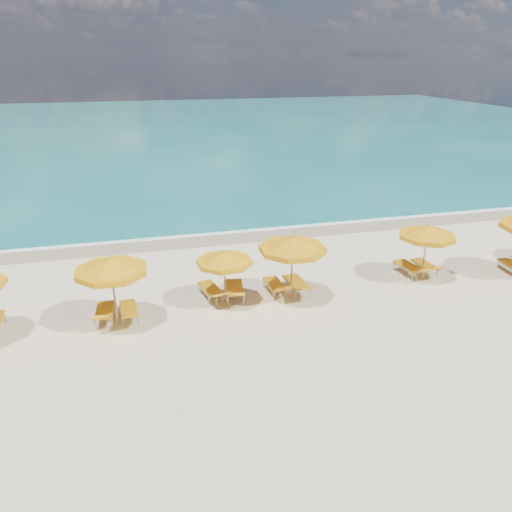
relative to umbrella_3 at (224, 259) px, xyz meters
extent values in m
plane|color=beige|center=(1.52, -0.18, -1.78)|extent=(120.00, 120.00, 0.00)
cube|color=#126566|center=(1.52, 47.82, -1.78)|extent=(120.00, 80.00, 0.30)
cube|color=tan|center=(1.52, 7.22, -1.78)|extent=(120.00, 2.60, 0.01)
cube|color=white|center=(1.52, 8.02, -1.78)|extent=(120.00, 1.20, 0.03)
cube|color=white|center=(-4.48, 16.82, -1.78)|extent=(14.00, 0.36, 0.05)
cube|color=white|center=(9.52, 23.82, -1.78)|extent=(18.00, 0.30, 0.05)
cylinder|color=tan|center=(-3.88, -0.54, -0.59)|extent=(0.07, 0.07, 2.37)
cone|color=orange|center=(-3.88, -0.54, 0.40)|extent=(3.12, 3.12, 0.47)
cylinder|color=orange|center=(-3.88, -0.54, 0.17)|extent=(3.14, 3.14, 0.19)
sphere|color=tan|center=(-3.88, -0.54, 0.64)|extent=(0.11, 0.11, 0.11)
cylinder|color=tan|center=(0.00, 0.00, -0.78)|extent=(0.06, 0.06, 2.00)
cone|color=orange|center=(0.00, 0.00, 0.06)|extent=(2.57, 2.57, 0.40)
cylinder|color=orange|center=(0.00, 0.00, -0.14)|extent=(2.59, 2.59, 0.16)
sphere|color=tan|center=(0.00, 0.00, 0.26)|extent=(0.09, 0.09, 0.09)
cylinder|color=tan|center=(2.48, -0.27, -0.56)|extent=(0.08, 0.08, 2.43)
cone|color=orange|center=(2.48, -0.27, 0.46)|extent=(3.21, 3.21, 0.49)
cylinder|color=orange|center=(2.48, -0.27, 0.22)|extent=(3.24, 3.24, 0.19)
sphere|color=tan|center=(2.48, -0.27, 0.71)|extent=(0.11, 0.11, 0.11)
cylinder|color=tan|center=(8.30, 0.18, -0.68)|extent=(0.07, 0.07, 2.20)
cone|color=orange|center=(8.30, 0.18, 0.25)|extent=(2.46, 2.46, 0.44)
cylinder|color=orange|center=(8.30, 0.18, 0.03)|extent=(2.48, 2.48, 0.18)
sphere|color=tan|center=(8.30, 0.18, 0.47)|extent=(0.10, 0.10, 0.10)
cube|color=orange|center=(-4.28, -0.18, -1.41)|extent=(0.65, 1.31, 0.08)
cube|color=orange|center=(-4.33, -1.06, -1.22)|extent=(0.60, 0.57, 0.42)
cube|color=orange|center=(-3.48, -0.21, -1.42)|extent=(0.61, 1.26, 0.08)
cube|color=orange|center=(-3.44, -1.08, -1.30)|extent=(0.58, 0.59, 0.31)
cube|color=orange|center=(-0.46, 0.64, -1.41)|extent=(0.79, 1.36, 0.08)
cube|color=orange|center=(-0.30, -0.26, -1.29)|extent=(0.66, 0.68, 0.30)
cube|color=orange|center=(0.44, 0.39, -1.38)|extent=(0.83, 1.47, 0.09)
cube|color=orange|center=(0.29, -0.57, -1.21)|extent=(0.71, 0.70, 0.40)
cube|color=orange|center=(2.01, 0.37, -1.41)|extent=(0.63, 1.31, 0.08)
cube|color=orange|center=(2.04, -0.51, -1.22)|extent=(0.59, 0.55, 0.43)
cube|color=orange|center=(2.85, 0.27, -1.38)|extent=(0.68, 1.39, 0.08)
cube|color=orange|center=(2.90, -0.69, -1.24)|extent=(0.64, 0.64, 0.36)
cube|color=orange|center=(7.90, 0.62, -1.40)|extent=(0.78, 1.39, 0.08)
cube|color=orange|center=(8.04, -0.30, -1.24)|extent=(0.67, 0.67, 0.37)
cube|color=orange|center=(8.70, 0.69, -1.43)|extent=(0.57, 1.22, 0.07)
cube|color=orange|center=(8.72, -0.15, -1.28)|extent=(0.55, 0.54, 0.35)
cube|color=orange|center=(12.25, -0.27, -1.43)|extent=(0.63, 1.25, 0.07)
camera|label=1|loc=(-3.06, -16.26, 6.79)|focal=35.00mm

